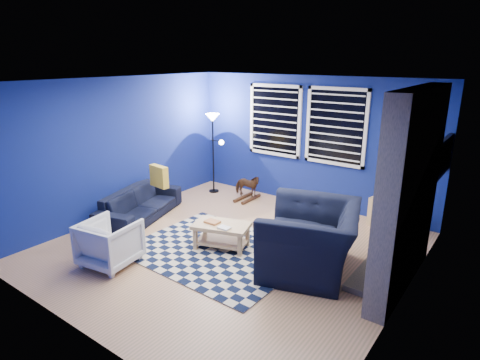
# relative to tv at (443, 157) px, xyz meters

# --- Properties ---
(floor) EXTENTS (5.00, 5.00, 0.00)m
(floor) POSITION_rel_tv_xyz_m (-2.45, -2.00, -1.40)
(floor) COLOR tan
(floor) RESTS_ON ground
(ceiling) EXTENTS (5.00, 5.00, 0.00)m
(ceiling) POSITION_rel_tv_xyz_m (-2.45, -2.00, 1.10)
(ceiling) COLOR white
(ceiling) RESTS_ON wall_back
(wall_back) EXTENTS (5.00, 0.00, 5.00)m
(wall_back) POSITION_rel_tv_xyz_m (-2.45, 0.50, -0.15)
(wall_back) COLOR navy
(wall_back) RESTS_ON floor
(wall_left) EXTENTS (0.00, 5.00, 5.00)m
(wall_left) POSITION_rel_tv_xyz_m (-4.95, -2.00, -0.15)
(wall_left) COLOR navy
(wall_left) RESTS_ON floor
(wall_right) EXTENTS (0.00, 5.00, 5.00)m
(wall_right) POSITION_rel_tv_xyz_m (0.05, -2.00, -0.15)
(wall_right) COLOR navy
(wall_right) RESTS_ON floor
(fireplace) EXTENTS (0.65, 2.00, 2.50)m
(fireplace) POSITION_rel_tv_xyz_m (-0.09, -1.50, -0.20)
(fireplace) COLOR gray
(fireplace) RESTS_ON floor
(window_left) EXTENTS (1.17, 0.06, 1.42)m
(window_left) POSITION_rel_tv_xyz_m (-3.20, 0.46, 0.20)
(window_left) COLOR black
(window_left) RESTS_ON wall_back
(window_right) EXTENTS (1.17, 0.06, 1.42)m
(window_right) POSITION_rel_tv_xyz_m (-1.90, 0.46, 0.20)
(window_right) COLOR black
(window_right) RESTS_ON wall_back
(tv) EXTENTS (0.07, 1.00, 0.58)m
(tv) POSITION_rel_tv_xyz_m (0.00, 0.00, 0.00)
(tv) COLOR black
(tv) RESTS_ON wall_right
(rug) EXTENTS (2.56, 2.07, 0.02)m
(rug) POSITION_rel_tv_xyz_m (-2.54, -2.19, -1.39)
(rug) COLOR black
(rug) RESTS_ON floor
(sofa) EXTENTS (1.98, 1.23, 0.54)m
(sofa) POSITION_rel_tv_xyz_m (-4.50, -2.00, -1.13)
(sofa) COLOR black
(sofa) RESTS_ON floor
(armchair_big) EXTENTS (1.72, 1.61, 0.92)m
(armchair_big) POSITION_rel_tv_xyz_m (-1.18, -1.86, -0.94)
(armchair_big) COLOR black
(armchair_big) RESTS_ON floor
(armchair_bent) EXTENTS (0.81, 0.82, 0.66)m
(armchair_bent) POSITION_rel_tv_xyz_m (-3.51, -3.38, -1.07)
(armchair_bent) COLOR gray
(armchair_bent) RESTS_ON floor
(rocking_horse) EXTENTS (0.38, 0.60, 0.46)m
(rocking_horse) POSITION_rel_tv_xyz_m (-3.50, -0.05, -1.10)
(rocking_horse) COLOR #412415
(rocking_horse) RESTS_ON floor
(coffee_table) EXTENTS (0.95, 0.72, 0.42)m
(coffee_table) POSITION_rel_tv_xyz_m (-2.56, -2.07, -1.11)
(coffee_table) COLOR tan
(coffee_table) RESTS_ON rug
(cabinet) EXTENTS (0.69, 0.55, 0.59)m
(cabinet) POSITION_rel_tv_xyz_m (-0.73, 0.25, -1.14)
(cabinet) COLOR tan
(cabinet) RESTS_ON floor
(floor_lamp) EXTENTS (0.46, 0.28, 1.69)m
(floor_lamp) POSITION_rel_tv_xyz_m (-4.37, -0.06, -0.01)
(floor_lamp) COLOR black
(floor_lamp) RESTS_ON floor
(throw_pillow) EXTENTS (0.43, 0.18, 0.39)m
(throw_pillow) POSITION_rel_tv_xyz_m (-4.35, -1.65, -0.66)
(throw_pillow) COLOR gold
(throw_pillow) RESTS_ON sofa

